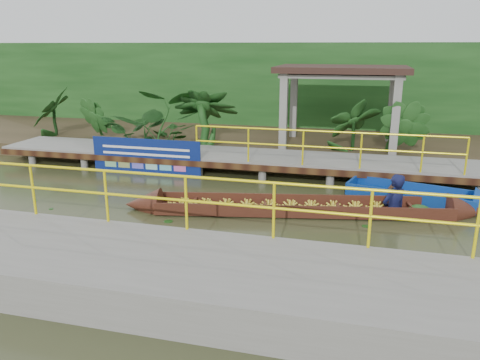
# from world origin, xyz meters

# --- Properties ---
(ground) EXTENTS (80.00, 80.00, 0.00)m
(ground) POSITION_xyz_m (0.00, 0.00, 0.00)
(ground) COLOR #2D3118
(ground) RESTS_ON ground
(land_strip) EXTENTS (30.00, 8.00, 0.45)m
(land_strip) POSITION_xyz_m (0.00, 7.50, 0.23)
(land_strip) COLOR #312A18
(land_strip) RESTS_ON ground
(far_dock) EXTENTS (16.00, 2.06, 1.66)m
(far_dock) POSITION_xyz_m (0.02, 3.43, 0.48)
(far_dock) COLOR slate
(far_dock) RESTS_ON ground
(near_dock) EXTENTS (18.00, 2.40, 1.73)m
(near_dock) POSITION_xyz_m (1.00, -4.20, 0.30)
(near_dock) COLOR slate
(near_dock) RESTS_ON ground
(pavilion) EXTENTS (4.40, 3.00, 3.00)m
(pavilion) POSITION_xyz_m (3.00, 6.30, 2.82)
(pavilion) COLOR slate
(pavilion) RESTS_ON ground
(foliage_backdrop) EXTENTS (30.00, 0.80, 4.00)m
(foliage_backdrop) POSITION_xyz_m (0.00, 10.00, 2.00)
(foliage_backdrop) COLOR #143B13
(foliage_backdrop) RESTS_ON ground
(vendor_boat) EXTENTS (8.62, 2.48, 2.22)m
(vendor_boat) POSITION_xyz_m (2.95, 0.23, 0.31)
(vendor_boat) COLOR #381A0F
(vendor_boat) RESTS_ON ground
(moored_blue_boat) EXTENTS (3.77, 1.87, 0.87)m
(moored_blue_boat) POSITION_xyz_m (5.96, 1.45, 0.16)
(moored_blue_boat) COLOR navy
(moored_blue_boat) RESTS_ON ground
(blue_banner) EXTENTS (3.59, 0.04, 1.12)m
(blue_banner) POSITION_xyz_m (-2.66, 2.48, 0.56)
(blue_banner) COLOR navy
(blue_banner) RESTS_ON ground
(tropical_plants) EXTENTS (14.24, 1.24, 1.55)m
(tropical_plants) POSITION_xyz_m (-1.75, 5.30, 1.22)
(tropical_plants) COLOR #143B13
(tropical_plants) RESTS_ON ground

